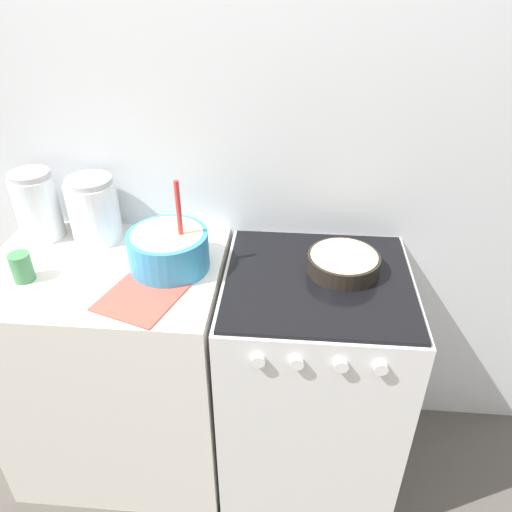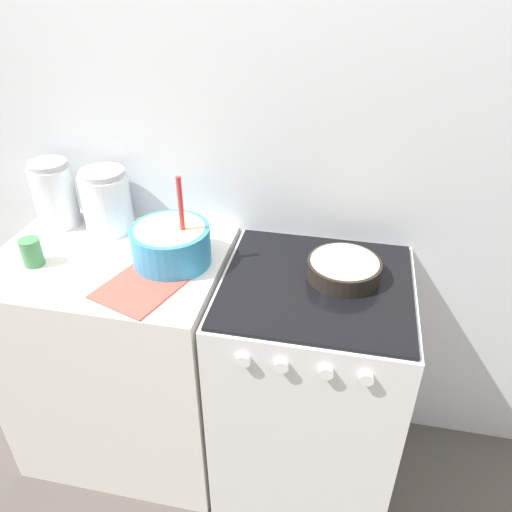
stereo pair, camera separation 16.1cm
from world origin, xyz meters
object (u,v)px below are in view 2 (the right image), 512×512
Objects in this scene: mixing_bowl at (171,243)px; storage_jar_left at (55,198)px; stove at (309,384)px; baking_pan at (344,268)px; storage_jar_middle at (107,205)px; tin_can at (32,252)px.

storage_jar_left is at bearing 162.15° from mixing_bowl.
stove is 0.72m from mixing_bowl.
baking_pan is 1.01× the size of storage_jar_middle.
storage_jar_left is at bearing -180.00° from storage_jar_middle.
tin_can is at bearing -77.81° from storage_jar_left.
mixing_bowl reaches higher than stove.
storage_jar_middle reaches higher than tin_can.
tin_can reaches higher than baking_pan.
tin_can is at bearing -118.26° from storage_jar_middle.
storage_jar_middle is (-0.86, 0.14, 0.07)m from baking_pan.
mixing_bowl is 1.25× the size of storage_jar_left.
tin_can is at bearing -174.79° from stove.
baking_pan is at bearing 7.59° from tin_can.
storage_jar_left is at bearing 169.36° from stove.
mixing_bowl reaches higher than baking_pan.
stove is 3.94× the size of storage_jar_middle.
storage_jar_left reaches higher than storage_jar_middle.
storage_jar_middle reaches higher than stove.
tin_can is (-1.01, -0.13, 0.02)m from baking_pan.
mixing_bowl is 0.53m from storage_jar_left.
storage_jar_left reaches higher than baking_pan.
storage_jar_left reaches higher than stove.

